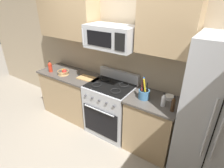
% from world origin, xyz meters
% --- Properties ---
extents(ground_plane, '(16.00, 16.00, 0.00)m').
position_xyz_m(ground_plane, '(0.00, 0.00, 0.00)').
color(ground_plane, gray).
extents(wall_back, '(8.00, 0.10, 2.60)m').
position_xyz_m(wall_back, '(0.00, 1.02, 1.30)').
color(wall_back, tan).
rests_on(wall_back, ground).
extents(counter_left, '(1.15, 0.59, 0.91)m').
position_xyz_m(counter_left, '(-0.97, 0.66, 0.46)').
color(counter_left, tan).
rests_on(counter_left, ground).
extents(range_oven, '(0.76, 0.63, 1.09)m').
position_xyz_m(range_oven, '(-0.00, 0.66, 0.47)').
color(range_oven, '#B2B5BA').
rests_on(range_oven, ground).
extents(counter_right, '(0.74, 0.59, 0.91)m').
position_xyz_m(counter_right, '(0.76, 0.66, 0.46)').
color(counter_right, tan).
rests_on(counter_right, ground).
extents(refrigerator, '(0.79, 0.70, 1.90)m').
position_xyz_m(refrigerator, '(1.55, 0.64, 0.95)').
color(refrigerator, '#B2B5BA').
rests_on(refrigerator, ground).
extents(microwave, '(0.75, 0.44, 0.33)m').
position_xyz_m(microwave, '(-0.00, 0.69, 1.70)').
color(microwave, '#B2B5BA').
extents(upper_cabinets_left, '(1.14, 0.34, 0.69)m').
position_xyz_m(upper_cabinets_left, '(-0.97, 0.80, 1.90)').
color(upper_cabinets_left, tan).
extents(upper_cabinets_right, '(0.73, 0.34, 0.69)m').
position_xyz_m(upper_cabinets_right, '(0.77, 0.80, 1.90)').
color(upper_cabinets_right, tan).
extents(utensil_crock, '(0.16, 0.16, 0.33)m').
position_xyz_m(utensil_crock, '(0.61, 0.61, 0.99)').
color(utensil_crock, teal).
rests_on(utensil_crock, counter_right).
extents(fruit_basket, '(0.21, 0.21, 0.10)m').
position_xyz_m(fruit_basket, '(-0.99, 0.57, 0.95)').
color(fruit_basket, '#9E7A4C').
rests_on(fruit_basket, counter_left).
extents(cutting_board, '(0.39, 0.22, 0.02)m').
position_xyz_m(cutting_board, '(-0.48, 0.67, 0.92)').
color(cutting_board, tan).
rests_on(cutting_board, counter_left).
extents(bottle_vinegar, '(0.06, 0.06, 0.19)m').
position_xyz_m(bottle_vinegar, '(0.91, 0.58, 1.00)').
color(bottle_vinegar, silver).
rests_on(bottle_vinegar, counter_right).
extents(bottle_hot_sauce, '(0.07, 0.07, 0.22)m').
position_xyz_m(bottle_hot_sauce, '(-1.29, 0.52, 1.01)').
color(bottle_hot_sauce, red).
rests_on(bottle_hot_sauce, counter_left).
extents(bottle_soy, '(0.05, 0.05, 0.23)m').
position_xyz_m(bottle_soy, '(1.05, 0.53, 1.01)').
color(bottle_soy, '#382314').
rests_on(bottle_soy, counter_right).
extents(prep_bowl, '(0.14, 0.14, 0.05)m').
position_xyz_m(prep_bowl, '(0.92, 0.81, 0.94)').
color(prep_bowl, white).
rests_on(prep_bowl, counter_right).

